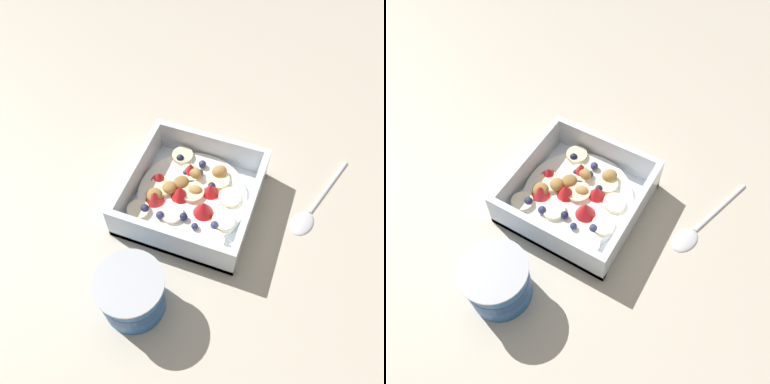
# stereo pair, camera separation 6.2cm
# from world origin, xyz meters

# --- Properties ---
(ground_plane) EXTENTS (2.40, 2.40, 0.00)m
(ground_plane) POSITION_xyz_m (0.00, 0.00, 0.00)
(ground_plane) COLOR beige
(fruit_bowl) EXTENTS (0.19, 0.19, 0.06)m
(fruit_bowl) POSITION_xyz_m (-0.01, -0.01, 0.02)
(fruit_bowl) COLOR white
(fruit_bowl) RESTS_ON ground
(spoon) EXTENTS (0.07, 0.17, 0.01)m
(spoon) POSITION_xyz_m (-0.19, -0.06, 0.00)
(spoon) COLOR silver
(spoon) RESTS_ON ground
(yogurt_cup) EXTENTS (0.09, 0.09, 0.08)m
(yogurt_cup) POSITION_xyz_m (0.00, 0.16, 0.04)
(yogurt_cup) COLOR #3370B7
(yogurt_cup) RESTS_ON ground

